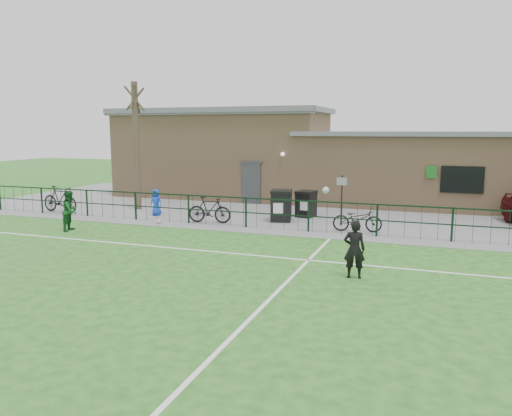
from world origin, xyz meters
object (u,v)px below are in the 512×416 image
(bare_tree, at_px, (136,147))
(bicycle_b, at_px, (60,199))
(bicycle_e, at_px, (357,219))
(ball_ground, at_px, (158,222))
(wheelie_bin_right, at_px, (306,205))
(bicycle_d, at_px, (210,210))
(spectator_child, at_px, (156,202))
(wheelie_bin_left, at_px, (281,207))
(outfield_player, at_px, (70,211))
(sign_post, at_px, (341,200))

(bare_tree, distance_m, bicycle_b, 4.25)
(bare_tree, relative_size, bicycle_e, 3.31)
(ball_ground, bearing_deg, bicycle_e, 7.95)
(bare_tree, height_order, wheelie_bin_right, bare_tree)
(bicycle_d, bearing_deg, spectator_child, 67.64)
(wheelie_bin_left, height_order, outfield_player, outfield_player)
(wheelie_bin_right, distance_m, spectator_child, 6.64)
(wheelie_bin_right, relative_size, sign_post, 0.53)
(ball_ground, bearing_deg, spectator_child, 123.26)
(outfield_player, bearing_deg, bicycle_e, -82.16)
(wheelie_bin_right, height_order, bicycle_d, bicycle_d)
(bare_tree, relative_size, wheelie_bin_right, 5.67)
(ball_ground, bearing_deg, bicycle_d, 24.06)
(bare_tree, xyz_separation_m, wheelie_bin_left, (7.41, -0.74, -2.37))
(ball_ground, bearing_deg, sign_post, 17.05)
(bare_tree, relative_size, ball_ground, 30.56)
(bicycle_e, height_order, ball_ground, bicycle_e)
(bicycle_d, distance_m, bicycle_e, 5.95)
(sign_post, distance_m, bicycle_d, 5.33)
(bicycle_d, height_order, spectator_child, spectator_child)
(outfield_player, bearing_deg, bicycle_b, 35.75)
(sign_post, bearing_deg, bare_tree, 175.17)
(bicycle_b, bearing_deg, bicycle_e, -83.59)
(sign_post, bearing_deg, bicycle_b, -174.50)
(bicycle_d, bearing_deg, sign_post, -82.29)
(wheelie_bin_left, bearing_deg, bicycle_e, -31.77)
(bare_tree, bearing_deg, bicycle_b, -144.00)
(bare_tree, bearing_deg, outfield_player, -85.37)
(bicycle_e, xyz_separation_m, ball_ground, (-7.84, -1.09, -0.40))
(ball_ground, bearing_deg, outfield_player, -137.54)
(wheelie_bin_left, relative_size, wheelie_bin_right, 1.15)
(bicycle_b, distance_m, outfield_player, 4.56)
(wheelie_bin_right, distance_m, sign_post, 2.35)
(bicycle_b, bearing_deg, wheelie_bin_left, -76.89)
(outfield_player, height_order, ball_ground, outfield_player)
(bare_tree, bearing_deg, bicycle_d, -24.26)
(spectator_child, distance_m, outfield_player, 4.17)
(bicycle_b, relative_size, outfield_player, 1.33)
(wheelie_bin_left, height_order, ball_ground, wheelie_bin_left)
(bicycle_e, bearing_deg, bicycle_d, 85.02)
(bare_tree, distance_m, bicycle_d, 5.78)
(wheelie_bin_left, xyz_separation_m, bicycle_d, (-2.63, -1.41, -0.07))
(spectator_child, height_order, ball_ground, spectator_child)
(bicycle_b, relative_size, ball_ground, 10.29)
(bicycle_b, bearing_deg, wheelie_bin_right, -70.65)
(bicycle_d, xyz_separation_m, ball_ground, (-1.90, -0.85, -0.46))
(bare_tree, height_order, bicycle_e, bare_tree)
(bicycle_e, distance_m, spectator_child, 8.98)
(sign_post, xyz_separation_m, spectator_child, (-8.16, -0.46, -0.42))
(outfield_player, bearing_deg, ball_ground, -57.67)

